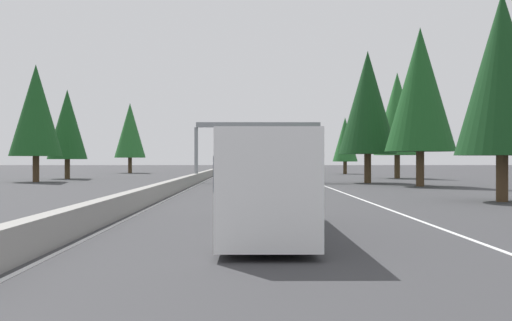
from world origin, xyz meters
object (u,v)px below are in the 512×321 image
object	(u,v)px
conifer_left_mid	(67,124)
pickup_near_right	(278,169)
sign_gantry_overhead	(260,135)
minivan_distant_a	(259,187)
conifer_right_near	(420,90)
bus_far_left	(263,179)
box_truck_mid_right	(227,164)
conifer_right_mid	(368,103)
conifer_left_far	(130,130)
sedan_far_right	(297,178)
conifer_right_foreground	(502,74)
conifer_right_distant	(345,140)
conifer_right_far	(397,114)
conifer_left_near	(36,110)
sedan_far_center	(288,175)

from	to	relation	value
conifer_left_mid	pickup_near_right	bearing A→B (deg)	-67.43
sign_gantry_overhead	conifer_left_mid	size ratio (longest dim) A/B	1.20
minivan_distant_a	conifer_right_near	bearing A→B (deg)	-32.97
bus_far_left	box_truck_mid_right	world-z (taller)	bus_far_left
conifer_right_mid	bus_far_left	bearing A→B (deg)	164.33
sign_gantry_overhead	conifer_right_mid	bearing A→B (deg)	-95.63
sign_gantry_overhead	conifer_left_far	size ratio (longest dim) A/B	1.09
sedan_far_right	conifer_left_far	world-z (taller)	conifer_left_far
sign_gantry_overhead	conifer_left_mid	xyz separation A→B (m)	(11.63, 22.61, 1.66)
box_truck_mid_right	conifer_right_mid	world-z (taller)	conifer_right_mid
conifer_right_foreground	conifer_right_distant	bearing A→B (deg)	-0.85
box_truck_mid_right	conifer_left_far	xyz separation A→B (m)	(11.45, 16.50, 5.46)
minivan_distant_a	conifer_right_distant	bearing A→B (deg)	-12.61
conifer_right_mid	conifer_left_mid	size ratio (longest dim) A/B	1.22
bus_far_left	pickup_near_right	size ratio (longest dim) A/B	2.05
bus_far_left	conifer_right_far	xyz separation A→B (m)	(53.28, -17.34, 6.07)
box_truck_mid_right	conifer_right_near	bearing A→B (deg)	-154.09
pickup_near_right	box_truck_mid_right	bearing A→B (deg)	47.14
sign_gantry_overhead	conifer_left_mid	bearing A→B (deg)	62.78
conifer_right_far	conifer_left_far	distance (m)	46.69
conifer_right_far	conifer_right_mid	bearing A→B (deg)	155.71
conifer_left_far	conifer_right_far	bearing A→B (deg)	-126.02
bus_far_left	conifer_right_far	distance (m)	56.36
minivan_distant_a	conifer_left_far	distance (m)	73.54
conifer_right_near	conifer_right_distant	size ratio (longest dim) A/B	1.54
bus_far_left	conifer_right_mid	size ratio (longest dim) A/B	0.89
conifer_left_near	conifer_left_mid	xyz separation A→B (m)	(9.61, -0.28, -0.90)
conifer_right_distant	box_truck_mid_right	bearing A→B (deg)	105.80
conifer_right_distant	conifer_right_mid	bearing A→B (deg)	174.59
conifer_right_mid	conifer_right_near	bearing A→B (deg)	-156.69
sign_gantry_overhead	conifer_right_foreground	size ratio (longest dim) A/B	1.09
conifer_left_near	conifer_left_mid	distance (m)	9.65
conifer_right_near	conifer_left_near	world-z (taller)	conifer_right_near
sign_gantry_overhead	sedan_far_center	bearing A→B (deg)	-55.30
bus_far_left	conifer_right_foreground	world-z (taller)	conifer_right_foreground
box_truck_mid_right	conifer_right_far	xyz separation A→B (m)	(-16.00, -21.26, 6.17)
box_truck_mid_right	conifer_left_mid	world-z (taller)	conifer_left_mid
sign_gantry_overhead	conifer_right_near	world-z (taller)	conifer_right_near
conifer_right_distant	conifer_left_far	size ratio (longest dim) A/B	0.76
conifer_right_far	bus_far_left	bearing A→B (deg)	161.98
sign_gantry_overhead	bus_far_left	world-z (taller)	sign_gantry_overhead
box_truck_mid_right	sedan_far_right	distance (m)	36.05
box_truck_mid_right	conifer_left_far	size ratio (longest dim) A/B	0.73
sedan_far_center	conifer_right_mid	size ratio (longest dim) A/B	0.34
minivan_distant_a	conifer_left_mid	distance (m)	47.44
minivan_distant_a	conifer_right_near	distance (m)	26.96
sign_gantry_overhead	minivan_distant_a	bearing A→B (deg)	179.00
pickup_near_right	sedan_far_center	xyz separation A→B (m)	(-20.19, -0.10, -0.23)
conifer_left_near	conifer_left_far	xyz separation A→B (m)	(38.36, -1.93, -0.25)
bus_far_left	pickup_near_right	xyz separation A→B (m)	(62.54, -3.34, -0.80)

